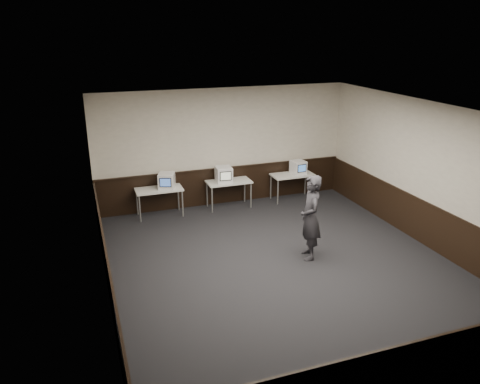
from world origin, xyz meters
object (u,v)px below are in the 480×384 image
(desk_left, at_px, (159,191))
(person, at_px, (310,218))
(desk_center, at_px, (229,184))
(emac_left, at_px, (167,181))
(desk_right, at_px, (292,177))
(emac_center, at_px, (224,174))
(emac_right, at_px, (298,167))

(desk_left, relative_size, person, 0.65)
(desk_center, height_order, emac_left, emac_left)
(desk_center, distance_m, desk_right, 1.90)
(desk_right, relative_size, emac_center, 2.52)
(emac_left, xyz_separation_m, emac_center, (1.54, -0.00, 0.01))
(desk_center, bearing_deg, desk_right, 0.00)
(desk_left, bearing_deg, emac_left, -4.66)
(desk_left, bearing_deg, desk_center, 0.00)
(desk_right, height_order, person, person)
(emac_left, bearing_deg, emac_center, 19.42)
(emac_left, relative_size, emac_right, 1.22)
(desk_right, relative_size, emac_left, 2.25)
(desk_center, relative_size, emac_center, 2.52)
(emac_left, relative_size, person, 0.29)
(emac_right, distance_m, person, 3.67)
(emac_center, distance_m, emac_right, 2.23)
(desk_right, height_order, emac_center, emac_center)
(emac_left, height_order, emac_right, emac_left)
(desk_left, height_order, emac_left, emac_left)
(desk_center, xyz_separation_m, desk_right, (1.90, 0.00, 0.00))
(desk_left, distance_m, emac_left, 0.34)
(emac_center, bearing_deg, emac_right, 4.67)
(emac_center, bearing_deg, person, -72.08)
(desk_left, bearing_deg, person, -52.58)
(desk_center, distance_m, emac_left, 1.71)
(emac_center, bearing_deg, desk_left, -176.65)
(desk_left, height_order, person, person)
(desk_center, relative_size, person, 0.65)
(desk_right, distance_m, emac_right, 0.31)
(person, bearing_deg, desk_right, 173.31)
(desk_right, bearing_deg, person, -109.57)
(desk_left, xyz_separation_m, emac_left, (0.21, -0.02, 0.27))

